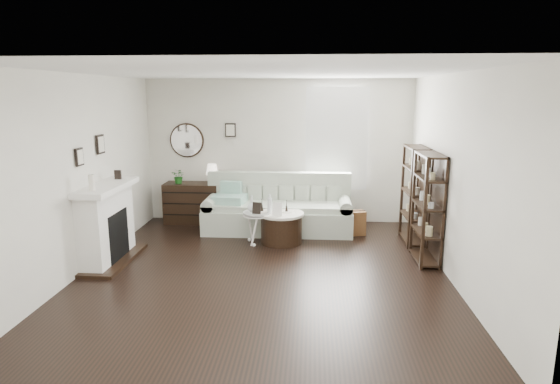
# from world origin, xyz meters

# --- Properties ---
(room) EXTENTS (5.50, 5.50, 5.50)m
(room) POSITION_xyz_m (0.73, 2.70, 1.60)
(room) COLOR black
(room) RESTS_ON ground
(fireplace) EXTENTS (0.50, 1.40, 1.84)m
(fireplace) POSITION_xyz_m (-2.32, 0.30, 0.54)
(fireplace) COLOR white
(fireplace) RESTS_ON ground
(shelf_unit_far) EXTENTS (0.30, 0.80, 1.60)m
(shelf_unit_far) POSITION_xyz_m (2.33, 1.55, 0.80)
(shelf_unit_far) COLOR black
(shelf_unit_far) RESTS_ON ground
(shelf_unit_near) EXTENTS (0.30, 0.80, 1.60)m
(shelf_unit_near) POSITION_xyz_m (2.33, 0.65, 0.80)
(shelf_unit_near) COLOR black
(shelf_unit_near) RESTS_ON ground
(sofa) EXTENTS (2.62, 0.91, 1.02)m
(sofa) POSITION_xyz_m (0.05, 2.08, 0.34)
(sofa) COLOR #A7B09D
(sofa) RESTS_ON ground
(quilt) EXTENTS (0.61, 0.52, 0.14)m
(quilt) POSITION_xyz_m (-0.81, 1.95, 0.59)
(quilt) COLOR #289363
(quilt) RESTS_ON sofa
(suitcase) EXTENTS (0.67, 0.36, 0.42)m
(suitcase) POSITION_xyz_m (1.27, 1.85, 0.21)
(suitcase) COLOR brown
(suitcase) RESTS_ON ground
(dresser) EXTENTS (1.15, 0.50, 0.77)m
(dresser) POSITION_xyz_m (-1.56, 2.47, 0.38)
(dresser) COLOR black
(dresser) RESTS_ON ground
(table_lamp) EXTENTS (0.30, 0.30, 0.37)m
(table_lamp) POSITION_xyz_m (-1.22, 2.47, 0.95)
(table_lamp) COLOR #F4E3CD
(table_lamp) RESTS_ON dresser
(potted_plant) EXTENTS (0.31, 0.28, 0.28)m
(potted_plant) POSITION_xyz_m (-1.84, 2.42, 0.91)
(potted_plant) COLOR #1A5819
(potted_plant) RESTS_ON dresser
(drum_table) EXTENTS (0.74, 0.74, 0.51)m
(drum_table) POSITION_xyz_m (0.16, 1.35, 0.26)
(drum_table) COLOR black
(drum_table) RESTS_ON ground
(pedestal_table) EXTENTS (0.45, 0.45, 0.54)m
(pedestal_table) POSITION_xyz_m (-0.25, 1.27, 0.49)
(pedestal_table) COLOR silver
(pedestal_table) RESTS_ON ground
(eiffel_drum) EXTENTS (0.13, 0.13, 0.18)m
(eiffel_drum) POSITION_xyz_m (0.24, 1.40, 0.60)
(eiffel_drum) COLOR black
(eiffel_drum) RESTS_ON drum_table
(bottle_drum) EXTENTS (0.08, 0.08, 0.33)m
(bottle_drum) POSITION_xyz_m (-0.03, 1.27, 0.68)
(bottle_drum) COLOR silver
(bottle_drum) RESTS_ON drum_table
(card_frame_drum) EXTENTS (0.17, 0.08, 0.21)m
(card_frame_drum) POSITION_xyz_m (0.10, 1.17, 0.62)
(card_frame_drum) COLOR white
(card_frame_drum) RESTS_ON drum_table
(eiffel_ped) EXTENTS (0.12, 0.12, 0.19)m
(eiffel_ped) POSITION_xyz_m (-0.16, 1.30, 0.64)
(eiffel_ped) COLOR black
(eiffel_ped) RESTS_ON pedestal_table
(flask_ped) EXTENTS (0.15, 0.15, 0.27)m
(flask_ped) POSITION_xyz_m (-0.32, 1.29, 0.67)
(flask_ped) COLOR silver
(flask_ped) RESTS_ON pedestal_table
(card_frame_ped) EXTENTS (0.15, 0.08, 0.19)m
(card_frame_ped) POSITION_xyz_m (-0.23, 1.15, 0.63)
(card_frame_ped) COLOR black
(card_frame_ped) RESTS_ON pedestal_table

